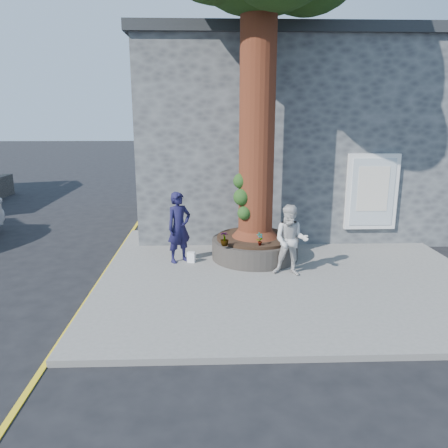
{
  "coord_description": "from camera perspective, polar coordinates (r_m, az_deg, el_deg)",
  "views": [
    {
      "loc": [
        -0.42,
        -9.19,
        3.86
      ],
      "look_at": [
        -0.06,
        1.24,
        1.25
      ],
      "focal_mm": 35.0,
      "sensor_mm": 36.0,
      "label": 1
    }
  ],
  "objects": [
    {
      "name": "plant_a",
      "position": [
        10.84,
        4.7,
        -1.96
      ],
      "size": [
        0.2,
        0.18,
        0.33
      ],
      "primitive_type": "imported",
      "rotation": [
        0.0,
        0.0,
        0.44
      ],
      "color": "gray",
      "rests_on": "planter"
    },
    {
      "name": "plant_b",
      "position": [
        11.92,
        7.92,
        -0.52
      ],
      "size": [
        0.26,
        0.26,
        0.35
      ],
      "primitive_type": "imported",
      "rotation": [
        0.0,
        0.0,
        2.53
      ],
      "color": "gray",
      "rests_on": "planter"
    },
    {
      "name": "yellow_line",
      "position": [
        11.21,
        -15.53,
        -6.63
      ],
      "size": [
        0.1,
        30.0,
        0.01
      ],
      "primitive_type": "cube",
      "color": "yellow",
      "rests_on": "ground"
    },
    {
      "name": "ground",
      "position": [
        9.98,
        0.59,
        -8.72
      ],
      "size": [
        120.0,
        120.0,
        0.0
      ],
      "primitive_type": "plane",
      "color": "black",
      "rests_on": "ground"
    },
    {
      "name": "woman",
      "position": [
        10.46,
        8.71,
        -2.14
      ],
      "size": [
        0.97,
        0.83,
        1.71
      ],
      "primitive_type": "imported",
      "rotation": [
        0.0,
        0.0,
        -0.25
      ],
      "color": "beige",
      "rests_on": "pavement"
    },
    {
      "name": "plant_d",
      "position": [
        12.5,
        4.94,
        0.11
      ],
      "size": [
        0.35,
        0.35,
        0.29
      ],
      "primitive_type": "imported",
      "rotation": [
        0.0,
        0.0,
        5.52
      ],
      "color": "gray",
      "rests_on": "planter"
    },
    {
      "name": "stone_shop",
      "position": [
        16.66,
        8.28,
        11.47
      ],
      "size": [
        10.3,
        8.3,
        6.3
      ],
      "color": "#434648",
      "rests_on": "ground"
    },
    {
      "name": "shopping_bag",
      "position": [
        11.45,
        -4.29,
        -4.33
      ],
      "size": [
        0.23,
        0.17,
        0.28
      ],
      "primitive_type": "cube",
      "rotation": [
        0.0,
        0.0,
        -0.29
      ],
      "color": "white",
      "rests_on": "pavement"
    },
    {
      "name": "pavement",
      "position": [
        11.05,
        8.2,
        -6.24
      ],
      "size": [
        9.0,
        8.0,
        0.12
      ],
      "primitive_type": "cube",
      "color": "slate",
      "rests_on": "ground"
    },
    {
      "name": "planter",
      "position": [
        11.78,
        4.06,
        -3.03
      ],
      "size": [
        2.3,
        2.3,
        0.6
      ],
      "color": "black",
      "rests_on": "pavement"
    },
    {
      "name": "man",
      "position": [
        11.33,
        -5.9,
        -0.43
      ],
      "size": [
        0.81,
        0.75,
        1.85
      ],
      "primitive_type": "imported",
      "rotation": [
        0.0,
        0.0,
        0.61
      ],
      "color": "#161439",
      "rests_on": "pavement"
    },
    {
      "name": "plant_c",
      "position": [
        10.77,
        0.06,
        -1.93
      ],
      "size": [
        0.21,
        0.21,
        0.36
      ],
      "primitive_type": "imported",
      "rotation": [
        0.0,
        0.0,
        3.09
      ],
      "color": "gray",
      "rests_on": "planter"
    }
  ]
}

